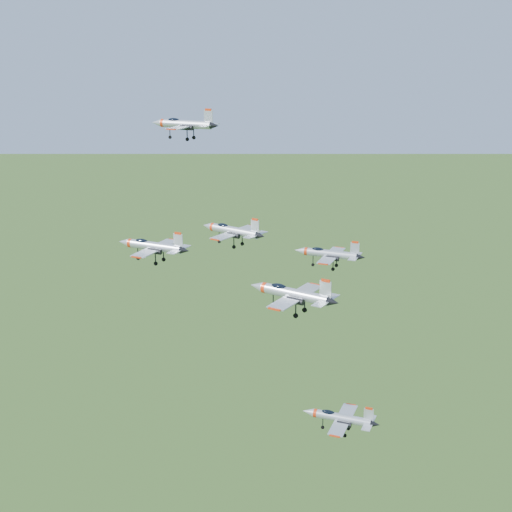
% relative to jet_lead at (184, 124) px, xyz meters
% --- Properties ---
extents(jet_lead, '(13.40, 11.10, 3.58)m').
position_rel_jet_lead_xyz_m(jet_lead, '(0.00, 0.00, 0.00)').
color(jet_lead, silver).
extents(jet_left_high, '(11.66, 9.71, 3.12)m').
position_rel_jet_lead_xyz_m(jet_left_high, '(18.80, -15.73, -13.31)').
color(jet_left_high, silver).
extents(jet_right_high, '(10.73, 8.87, 2.87)m').
position_rel_jet_lead_xyz_m(jet_right_high, '(17.28, -33.66, -11.37)').
color(jet_right_high, silver).
extents(jet_left_low, '(10.99, 9.15, 2.94)m').
position_rel_jet_lead_xyz_m(jet_left_low, '(32.32, -10.40, -16.45)').
color(jet_left_low, silver).
extents(jet_right_low, '(14.06, 11.63, 3.76)m').
position_rel_jet_lead_xyz_m(jet_right_low, '(31.65, -21.51, -19.32)').
color(jet_right_low, silver).
extents(jet_trail, '(11.46, 9.55, 3.06)m').
position_rel_jet_lead_xyz_m(jet_trail, '(38.54, -19.44, -37.77)').
color(jet_trail, silver).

